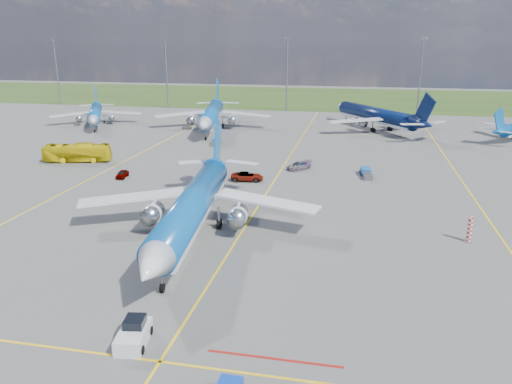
% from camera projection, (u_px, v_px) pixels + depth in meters
% --- Properties ---
extents(ground, '(400.00, 400.00, 0.00)m').
position_uv_depth(ground, '(230.00, 251.00, 54.48)').
color(ground, '#4F4F4D').
rests_on(ground, ground).
extents(grass_strip, '(400.00, 80.00, 0.01)m').
position_uv_depth(grass_strip, '(327.00, 98.00, 194.83)').
color(grass_strip, '#2D4719').
rests_on(grass_strip, ground).
extents(taxiway_lines, '(60.25, 160.00, 0.02)m').
position_uv_depth(taxiway_lines, '(274.00, 182.00, 80.36)').
color(taxiway_lines, yellow).
rests_on(taxiway_lines, ground).
extents(floodlight_masts, '(202.20, 0.50, 22.70)m').
position_uv_depth(floodlight_masts, '(352.00, 72.00, 151.76)').
color(floodlight_masts, slate).
rests_on(floodlight_masts, ground).
extents(warning_post, '(0.50, 0.50, 3.00)m').
position_uv_depth(warning_post, '(470.00, 229.00, 56.47)').
color(warning_post, red).
rests_on(warning_post, ground).
extents(bg_jet_nw, '(38.20, 41.73, 8.84)m').
position_uv_depth(bg_jet_nw, '(96.00, 125.00, 133.48)').
color(bg_jet_nw, '#0B52A0').
rests_on(bg_jet_nw, ground).
extents(bg_jet_nnw, '(39.53, 47.46, 11.03)m').
position_uv_depth(bg_jet_nnw, '(212.00, 130.00, 126.95)').
color(bg_jet_nnw, '#0B52A0').
rests_on(bg_jet_nnw, ground).
extents(bg_jet_n, '(48.72, 51.27, 10.70)m').
position_uv_depth(bg_jet_n, '(375.00, 130.00, 126.71)').
color(bg_jet_n, '#07163F').
rests_on(bg_jet_n, ground).
extents(main_airliner, '(35.98, 44.65, 10.83)m').
position_uv_depth(main_airliner, '(194.00, 236.00, 58.67)').
color(main_airliner, '#0B52A0').
rests_on(main_airliner, ground).
extents(pushback_tug, '(2.62, 5.56, 1.85)m').
position_uv_depth(pushback_tug, '(134.00, 334.00, 37.82)').
color(pushback_tug, silver).
rests_on(pushback_tug, ground).
extents(apron_bus, '(12.62, 5.78, 3.42)m').
position_uv_depth(apron_bus, '(77.00, 153.00, 93.41)').
color(apron_bus, yellow).
rests_on(apron_bus, ground).
extents(service_car_a, '(1.93, 3.77, 1.23)m').
position_uv_depth(service_car_a, '(122.00, 174.00, 82.91)').
color(service_car_a, '#999999').
rests_on(service_car_a, ground).
extents(service_car_b, '(5.61, 3.21, 1.47)m').
position_uv_depth(service_car_b, '(247.00, 176.00, 81.03)').
color(service_car_b, '#999999').
rests_on(service_car_b, ground).
extents(service_car_c, '(4.71, 4.93, 1.41)m').
position_uv_depth(service_car_c, '(299.00, 166.00, 88.10)').
color(service_car_c, '#999999').
rests_on(service_car_c, ground).
extents(baggage_tug_w, '(2.03, 5.45, 1.19)m').
position_uv_depth(baggage_tug_w, '(366.00, 173.00, 83.78)').
color(baggage_tug_w, '#1A5CA1').
rests_on(baggage_tug_w, ground).
extents(baggage_tug_c, '(1.41, 4.89, 1.10)m').
position_uv_depth(baggage_tug_c, '(216.00, 142.00, 109.32)').
color(baggage_tug_c, '#1B4FA7').
rests_on(baggage_tug_c, ground).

